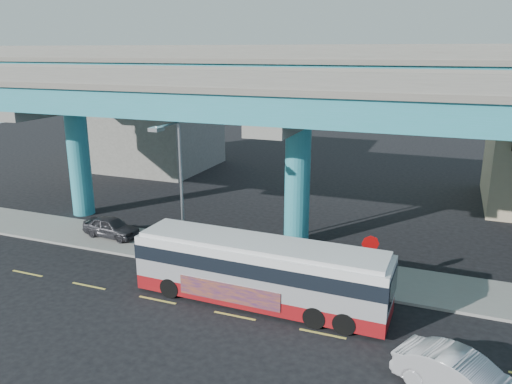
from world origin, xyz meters
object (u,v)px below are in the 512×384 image
at_px(transit_bus, 260,270).
at_px(sedan, 463,378).
at_px(street_lamp, 175,173).
at_px(parked_car, 111,227).
at_px(stop_sign, 370,250).

relative_size(transit_bus, sedan, 2.46).
bearing_deg(street_lamp, sedan, -22.33).
relative_size(parked_car, street_lamp, 0.49).
xyz_separation_m(transit_bus, parked_car, (-11.58, 4.29, -0.89)).
bearing_deg(stop_sign, transit_bus, -145.89).
xyz_separation_m(transit_bus, street_lamp, (-5.56, 2.19, 3.58)).
bearing_deg(sedan, parked_car, 92.66).
bearing_deg(parked_car, transit_bus, -105.68).
bearing_deg(stop_sign, parked_car, 176.16).
xyz_separation_m(sedan, stop_sign, (-4.23, 6.61, 1.42)).
relative_size(transit_bus, street_lamp, 1.52).
relative_size(sedan, stop_sign, 1.75).
relative_size(transit_bus, parked_car, 3.12).
relative_size(parked_car, stop_sign, 1.38).
xyz_separation_m(parked_car, street_lamp, (6.02, -2.09, 4.48)).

